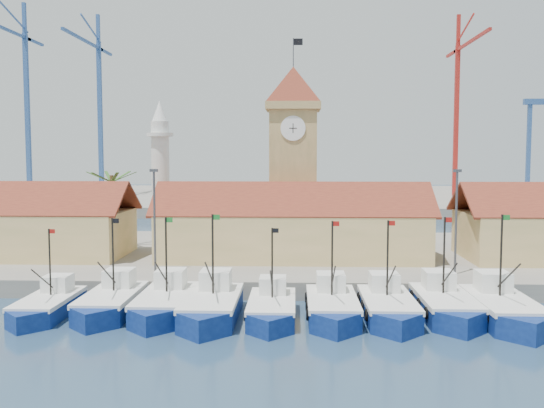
{
  "coord_description": "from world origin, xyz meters",
  "views": [
    {
      "loc": [
        0.22,
        -39.98,
        11.77
      ],
      "look_at": [
        -1.98,
        18.0,
        7.02
      ],
      "focal_mm": 40.0,
      "sensor_mm": 36.0,
      "label": 1
    }
  ],
  "objects_px": {
    "boat_0": "(47,307)",
    "boat_4": "(272,311)",
    "clock_tower": "(293,153)",
    "minaret": "(160,173)"
  },
  "relations": [
    {
      "from": "boat_0",
      "to": "minaret",
      "type": "height_order",
      "value": "minaret"
    },
    {
      "from": "clock_tower",
      "to": "boat_0",
      "type": "bearing_deg",
      "value": -127.2
    },
    {
      "from": "boat_0",
      "to": "clock_tower",
      "type": "xyz_separation_m",
      "value": [
        17.79,
        23.44,
        11.27
      ]
    },
    {
      "from": "boat_0",
      "to": "boat_4",
      "type": "height_order",
      "value": "boat_4"
    },
    {
      "from": "minaret",
      "to": "clock_tower",
      "type": "bearing_deg",
      "value": -7.61
    },
    {
      "from": "clock_tower",
      "to": "minaret",
      "type": "xyz_separation_m",
      "value": [
        -15.0,
        2.0,
        -2.23
      ]
    },
    {
      "from": "boat_0",
      "to": "boat_4",
      "type": "relative_size",
      "value": 0.97
    },
    {
      "from": "boat_0",
      "to": "clock_tower",
      "type": "bearing_deg",
      "value": 52.8
    },
    {
      "from": "boat_0",
      "to": "minaret",
      "type": "relative_size",
      "value": 0.54
    },
    {
      "from": "boat_4",
      "to": "minaret",
      "type": "xyz_separation_m",
      "value": [
        -13.6,
        25.82,
        9.02
      ]
    }
  ]
}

